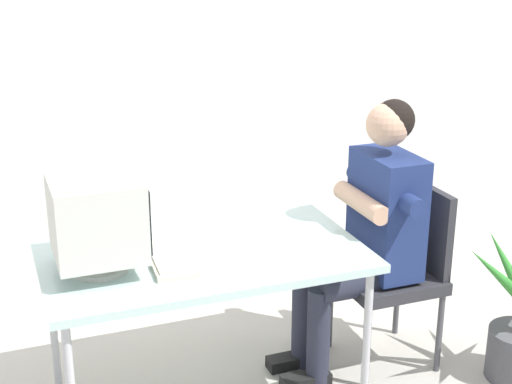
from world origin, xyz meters
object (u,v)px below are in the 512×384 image
(desk, at_px, (204,263))
(office_chair, at_px, (399,264))
(desk_mug, at_px, (146,224))
(crt_monitor, at_px, (97,218))
(keyboard, at_px, (169,257))
(person_seated, at_px, (369,227))

(desk, bearing_deg, office_chair, 1.50)
(desk, relative_size, desk_mug, 13.27)
(crt_monitor, relative_size, keyboard, 0.92)
(desk, relative_size, keyboard, 3.21)
(person_seated, bearing_deg, crt_monitor, -177.81)
(crt_monitor, height_order, keyboard, crt_monitor)
(office_chair, bearing_deg, desk, -178.50)
(crt_monitor, height_order, office_chair, crt_monitor)
(keyboard, height_order, office_chair, office_chair)
(keyboard, distance_m, person_seated, 0.98)
(desk, relative_size, person_seated, 1.04)
(crt_monitor, height_order, person_seated, person_seated)
(desk, height_order, desk_mug, desk_mug)
(crt_monitor, bearing_deg, desk, 2.87)
(person_seated, xyz_separation_m, desk_mug, (-1.00, 0.27, 0.05))
(desk_mug, bearing_deg, desk, -58.07)
(office_chair, distance_m, desk_mug, 1.24)
(office_chair, height_order, person_seated, person_seated)
(desk, height_order, crt_monitor, crt_monitor)
(desk, distance_m, crt_monitor, 0.53)
(crt_monitor, distance_m, office_chair, 1.52)
(crt_monitor, xyz_separation_m, keyboard, (0.29, 0.00, -0.22))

